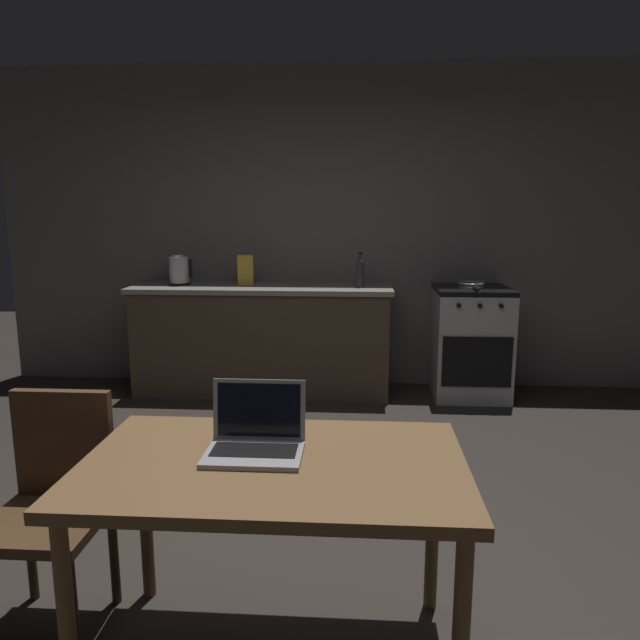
# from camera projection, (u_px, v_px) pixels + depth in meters

# --- Properties ---
(ground_plane) EXTENTS (12.00, 12.00, 0.00)m
(ground_plane) POSITION_uv_depth(u_px,v_px,m) (303.00, 540.00, 2.80)
(ground_plane) COLOR #2D2823
(back_wall) EXTENTS (6.40, 0.10, 2.74)m
(back_wall) POSITION_uv_depth(u_px,v_px,m) (366.00, 229.00, 5.14)
(back_wall) COLOR slate
(back_wall) RESTS_ON ground_plane
(kitchen_counter) EXTENTS (2.16, 0.64, 0.91)m
(kitchen_counter) POSITION_uv_depth(u_px,v_px,m) (263.00, 339.00, 5.02)
(kitchen_counter) COLOR #4C3D2D
(kitchen_counter) RESTS_ON ground_plane
(stove_oven) EXTENTS (0.60, 0.62, 0.91)m
(stove_oven) POSITION_uv_depth(u_px,v_px,m) (470.00, 342.00, 4.91)
(stove_oven) COLOR #B7BABF
(stove_oven) RESTS_ON ground_plane
(dining_table) EXTENTS (1.25, 0.76, 0.74)m
(dining_table) POSITION_uv_depth(u_px,v_px,m) (274.00, 482.00, 1.94)
(dining_table) COLOR brown
(dining_table) RESTS_ON ground_plane
(chair) EXTENTS (0.40, 0.40, 0.87)m
(chair) POSITION_uv_depth(u_px,v_px,m) (54.00, 496.00, 2.20)
(chair) COLOR #4C331E
(chair) RESTS_ON ground_plane
(laptop) EXTENTS (0.32, 0.25, 0.23)m
(laptop) POSITION_uv_depth(u_px,v_px,m) (255.00, 439.00, 1.98)
(laptop) COLOR #99999E
(laptop) RESTS_ON dining_table
(electric_kettle) EXTENTS (0.19, 0.17, 0.25)m
(electric_kettle) POSITION_uv_depth(u_px,v_px,m) (179.00, 270.00, 4.96)
(electric_kettle) COLOR black
(electric_kettle) RESTS_ON kitchen_counter
(bottle) EXTENTS (0.07, 0.07, 0.29)m
(bottle) POSITION_uv_depth(u_px,v_px,m) (360.00, 271.00, 4.81)
(bottle) COLOR #2D2D33
(bottle) RESTS_ON kitchen_counter
(frying_pan) EXTENTS (0.22, 0.39, 0.05)m
(frying_pan) POSITION_uv_depth(u_px,v_px,m) (472.00, 285.00, 4.79)
(frying_pan) COLOR gray
(frying_pan) RESTS_ON stove_oven
(cereal_box) EXTENTS (0.13, 0.05, 0.25)m
(cereal_box) POSITION_uv_depth(u_px,v_px,m) (246.00, 270.00, 4.94)
(cereal_box) COLOR gold
(cereal_box) RESTS_ON kitchen_counter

